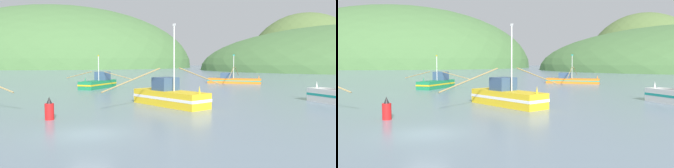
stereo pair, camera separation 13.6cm
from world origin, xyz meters
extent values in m
plane|color=slate|center=(0.00, 0.00, 0.00)|extent=(600.00, 600.00, 0.00)
ellipsoid|color=#516B38|center=(71.07, 226.37, 0.00)|extent=(82.51, 66.01, 78.03)
ellipsoid|color=#47703D|center=(-104.78, 195.03, 0.00)|extent=(189.40, 151.52, 84.40)
ellipsoid|color=#516B38|center=(-115.55, 212.56, 0.00)|extent=(118.14, 94.51, 90.35)
cone|color=white|center=(18.08, 18.90, 1.76)|extent=(0.27, 0.27, 0.70)
cube|color=#197A47|center=(-11.17, 30.49, 0.61)|extent=(3.71, 7.89, 1.22)
cube|color=gold|center=(-11.17, 30.49, 0.67)|extent=(3.75, 7.97, 0.22)
cone|color=#197A47|center=(-11.84, 27.07, 1.57)|extent=(0.23, 0.23, 0.70)
cube|color=#334C6B|center=(-10.92, 31.79, 1.89)|extent=(2.32, 2.06, 1.36)
cylinder|color=silver|center=(-11.14, 30.66, 3.12)|extent=(0.12, 0.12, 3.80)
cube|color=gold|center=(-11.14, 30.66, 5.14)|extent=(0.10, 0.36, 0.20)
cylinder|color=#997F4C|center=(-7.70, 29.82, 2.07)|extent=(4.73, 1.03, 1.22)
cylinder|color=#997F4C|center=(-14.64, 31.17, 2.07)|extent=(4.73, 1.03, 1.22)
cube|color=orange|center=(10.71, 45.24, 0.47)|extent=(10.25, 3.96, 0.95)
cube|color=teal|center=(10.71, 45.24, 0.52)|extent=(10.35, 4.00, 0.17)
cone|color=orange|center=(15.25, 44.47, 1.30)|extent=(0.23, 0.23, 0.70)
cube|color=#334C6B|center=(9.23, 45.49, 1.48)|extent=(2.41, 2.15, 1.07)
cylinder|color=silver|center=(10.58, 45.26, 3.14)|extent=(0.12, 0.12, 4.38)
cube|color=teal|center=(10.58, 45.26, 5.45)|extent=(0.36, 0.09, 0.20)
cylinder|color=#997F4C|center=(11.49, 49.83, 2.17)|extent=(1.29, 6.94, 1.96)
cylinder|color=#997F4C|center=(9.93, 40.65, 2.17)|extent=(1.29, 6.94, 1.96)
cube|color=gold|center=(2.90, 12.65, 0.72)|extent=(8.06, 7.36, 1.44)
cube|color=white|center=(2.90, 12.65, 0.79)|extent=(8.14, 7.44, 0.26)
cone|color=gold|center=(5.87, 10.13, 1.79)|extent=(0.28, 0.28, 0.70)
cube|color=#334C6B|center=(2.40, 13.07, 2.07)|extent=(2.74, 2.75, 1.26)
cylinder|color=silver|center=(3.35, 12.26, 4.50)|extent=(0.12, 0.12, 6.12)
cube|color=white|center=(3.35, 12.26, 7.68)|extent=(0.29, 0.26, 0.20)
cylinder|color=#997F4C|center=(5.69, 15.95, 2.67)|extent=(4.09, 4.80, 1.99)
cylinder|color=#997F4C|center=(0.10, 9.35, 2.67)|extent=(4.09, 4.80, 1.99)
cylinder|color=red|center=(-4.72, 3.94, 0.60)|extent=(0.65, 0.65, 1.20)
cone|color=black|center=(-4.72, 3.94, 1.45)|extent=(0.39, 0.39, 0.50)
camera|label=1|loc=(7.32, -17.57, 4.28)|focal=34.13mm
camera|label=2|loc=(7.45, -17.55, 4.28)|focal=34.13mm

